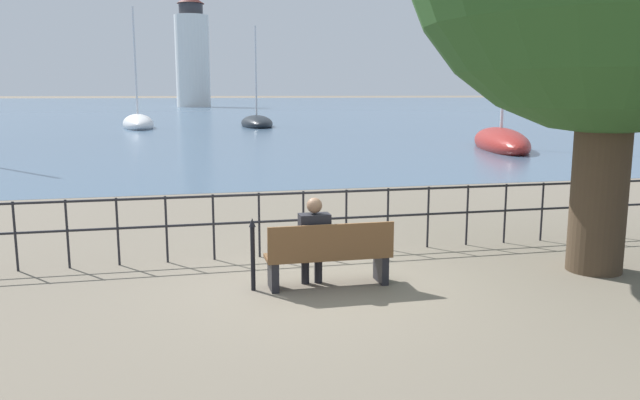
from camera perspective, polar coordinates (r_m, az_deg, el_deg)
ground_plane at (r=8.66m, az=0.75°, el=-7.80°), size 1000.00×1000.00×0.00m
harbor_water at (r=166.46m, az=-12.38°, el=8.67°), size 600.00×300.00×0.01m
park_bench at (r=8.48m, az=0.85°, el=-5.16°), size 1.72×0.45×0.90m
seated_person_left at (r=8.45m, az=-0.56°, el=-3.47°), size 0.41×0.35×1.23m
promenade_railing at (r=10.10m, az=-1.53°, el=-1.18°), size 14.48×0.04×1.05m
closed_umbrella at (r=8.35m, az=-6.17°, el=-4.59°), size 0.09×0.09×0.99m
sailboat_1 at (r=30.83m, az=16.18°, el=5.15°), size 4.42×8.27×11.37m
sailboat_2 at (r=49.46m, az=-5.81°, el=7.03°), size 2.57×7.28×8.05m
sailboat_3 at (r=49.10m, az=-16.29°, el=6.73°), size 2.92×7.70×9.28m
harbor_lighthouse at (r=119.77m, az=-11.59°, el=12.83°), size 6.17×6.17×20.14m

